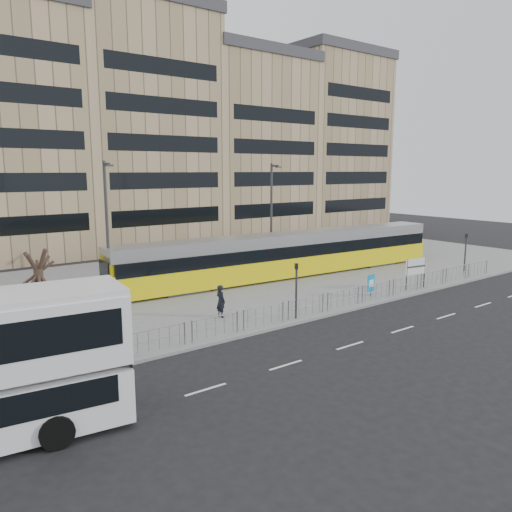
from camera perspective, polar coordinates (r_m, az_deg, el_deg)
ground at (r=28.47m, az=7.45°, el=-7.08°), size 120.00×120.00×0.00m
plaza at (r=37.66m, az=-5.44°, el=-2.74°), size 64.00×24.00×0.15m
kerb at (r=28.49m, az=7.38°, el=-6.92°), size 64.00×0.25×0.17m
building_row at (r=57.68m, az=-16.34°, el=14.09°), size 70.40×18.40×31.20m
pedestrian_barrier at (r=29.93m, az=9.56°, el=-4.35°), size 32.07×0.07×1.10m
road_markings at (r=26.67m, az=15.10°, el=-8.51°), size 62.00×0.12×0.01m
tram at (r=38.39m, az=3.78°, el=0.18°), size 28.38×4.54×3.33m
station_sign at (r=35.89m, az=17.81°, el=-1.30°), size 1.82×0.38×2.10m
ad_panel at (r=33.14m, az=13.01°, el=-3.09°), size 0.76×0.17×1.42m
pedestrian at (r=27.80m, az=-4.06°, el=-5.16°), size 0.47×0.69×1.83m
traffic_light_west at (r=27.32m, az=4.63°, el=-3.14°), size 0.18×0.21×3.10m
traffic_light_east at (r=42.98m, az=22.84°, el=0.87°), size 0.20×0.23×3.10m
lamp_post_west at (r=31.79m, az=-16.61°, el=3.29°), size 0.45×1.04×8.64m
lamp_post_east at (r=39.52m, az=1.81°, el=4.86°), size 0.45×1.04×8.60m
bare_tree at (r=25.53m, az=-23.81°, el=1.08°), size 3.78×3.78×6.32m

